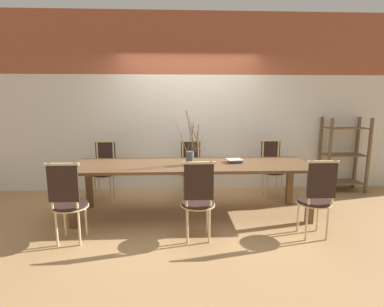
{
  "coord_description": "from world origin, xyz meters",
  "views": [
    {
      "loc": [
        -0.2,
        -4.19,
        1.65
      ],
      "look_at": [
        0.0,
        0.0,
        0.91
      ],
      "focal_mm": 28.0,
      "sensor_mm": 36.0,
      "label": 1
    }
  ],
  "objects": [
    {
      "name": "chair_far_leftend",
      "position": [
        -1.45,
        0.83,
        0.52
      ],
      "size": [
        0.42,
        0.42,
        0.99
      ],
      "rotation": [
        0.0,
        0.0,
        3.14
      ],
      "color": "black",
      "rests_on": "ground_plane"
    },
    {
      "name": "chair_near_center",
      "position": [
        1.45,
        -0.83,
        0.52
      ],
      "size": [
        0.42,
        0.42,
        0.99
      ],
      "color": "black",
      "rests_on": "ground_plane"
    },
    {
      "name": "chair_near_left",
      "position": [
        0.03,
        -0.83,
        0.52
      ],
      "size": [
        0.42,
        0.42,
        0.99
      ],
      "color": "black",
      "rests_on": "ground_plane"
    },
    {
      "name": "chair_far_center",
      "position": [
        1.43,
        0.83,
        0.52
      ],
      "size": [
        0.42,
        0.42,
        0.99
      ],
      "rotation": [
        0.0,
        0.0,
        3.14
      ],
      "color": "black",
      "rests_on": "ground_plane"
    },
    {
      "name": "ground_plane",
      "position": [
        0.0,
        0.0,
        0.0
      ],
      "size": [
        16.0,
        16.0,
        0.0
      ],
      "primitive_type": "plane",
      "color": "#A87F51"
    },
    {
      "name": "book_stack",
      "position": [
        0.63,
        0.06,
        0.79
      ],
      "size": [
        0.24,
        0.22,
        0.05
      ],
      "color": "#234C8C",
      "rests_on": "dining_table"
    },
    {
      "name": "chair_far_left",
      "position": [
        0.02,
        0.83,
        0.52
      ],
      "size": [
        0.42,
        0.42,
        0.99
      ],
      "rotation": [
        0.0,
        0.0,
        3.14
      ],
      "color": "black",
      "rests_on": "ground_plane"
    },
    {
      "name": "shelving_rack",
      "position": [
        2.83,
        1.07,
        0.68
      ],
      "size": [
        0.76,
        0.41,
        1.36
      ],
      "color": "brown",
      "rests_on": "ground_plane"
    },
    {
      "name": "wall_rear",
      "position": [
        0.0,
        1.35,
        1.6
      ],
      "size": [
        12.0,
        0.06,
        3.2
      ],
      "color": "silver",
      "rests_on": "ground_plane"
    },
    {
      "name": "vase_centerpiece",
      "position": [
        -0.03,
        -0.09,
        0.89
      ],
      "size": [
        0.37,
        0.34,
        0.77
      ],
      "color": "#4C5156",
      "rests_on": "dining_table"
    },
    {
      "name": "chair_near_leftend",
      "position": [
        -1.47,
        -0.83,
        0.52
      ],
      "size": [
        0.42,
        0.42,
        0.99
      ],
      "color": "black",
      "rests_on": "ground_plane"
    },
    {
      "name": "dining_table",
      "position": [
        0.0,
        0.0,
        0.69
      ],
      "size": [
        3.39,
        0.98,
        0.76
      ],
      "color": "brown",
      "rests_on": "ground_plane"
    }
  ]
}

